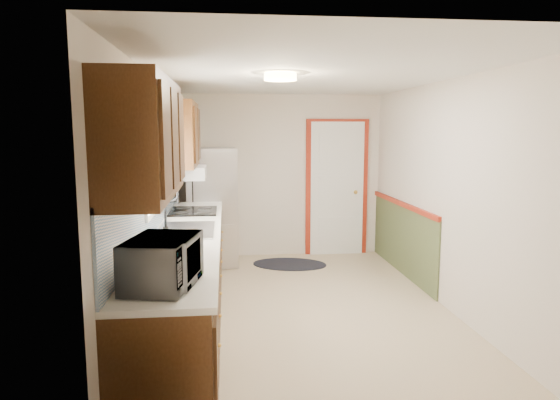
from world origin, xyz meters
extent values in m
cube|color=tan|center=(0.00, 0.00, 0.00)|extent=(3.20, 5.20, 0.12)
cube|color=white|center=(0.00, 0.00, 2.40)|extent=(3.20, 5.20, 0.12)
cube|color=beige|center=(0.00, 2.50, 1.20)|extent=(3.20, 0.10, 2.40)
cube|color=beige|center=(0.00, -2.50, 1.20)|extent=(3.20, 0.10, 2.40)
cube|color=beige|center=(-1.50, 0.00, 1.20)|extent=(0.10, 5.20, 2.40)
cube|color=beige|center=(1.50, 0.00, 1.20)|extent=(0.10, 5.20, 2.40)
cube|color=#381E0C|center=(-1.20, -0.30, 0.45)|extent=(0.60, 4.00, 0.90)
cube|color=white|center=(-1.19, -0.30, 0.92)|extent=(0.63, 4.00, 0.04)
cube|color=#518BC4|center=(-1.49, -0.30, 1.22)|extent=(0.02, 4.00, 0.55)
cube|color=#381E0C|center=(-1.32, -1.60, 1.83)|extent=(0.35, 1.40, 0.75)
cube|color=#381E0C|center=(-1.32, 1.10, 1.83)|extent=(0.35, 1.20, 0.75)
cube|color=white|center=(-1.49, -0.20, 1.62)|extent=(0.02, 1.00, 0.90)
cube|color=#C66525|center=(-1.44, -0.20, 1.97)|extent=(0.05, 1.12, 0.24)
cube|color=#B7B7BC|center=(-1.19, -0.20, 0.95)|extent=(0.52, 0.82, 0.02)
cube|color=white|center=(-1.27, 1.15, 1.38)|extent=(0.45, 0.60, 0.15)
cube|color=maroon|center=(0.85, 2.47, 1.00)|extent=(0.94, 0.05, 2.08)
cube|color=white|center=(0.85, 2.44, 1.00)|extent=(0.80, 0.04, 2.00)
cube|color=#47522E|center=(1.49, 1.35, 0.45)|extent=(0.02, 2.30, 0.90)
cube|color=maroon|center=(1.48, 1.35, 0.92)|extent=(0.04, 2.30, 0.06)
cylinder|color=#FFD88C|center=(-0.30, -0.20, 2.36)|extent=(0.30, 0.30, 0.06)
imported|color=white|center=(-1.20, -1.90, 1.12)|extent=(0.40, 0.59, 0.37)
cube|color=#B7B7BC|center=(-1.02, 2.05, 0.82)|extent=(0.73, 0.69, 1.63)
cylinder|color=black|center=(-1.25, 1.69, 0.74)|extent=(0.02, 0.02, 1.14)
ellipsoid|color=black|center=(0.06, 1.90, 0.01)|extent=(1.16, 0.90, 0.01)
cube|color=black|center=(-1.19, 0.88, 0.95)|extent=(0.53, 0.64, 0.02)
camera|label=1|loc=(-0.82, -4.87, 1.88)|focal=32.00mm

